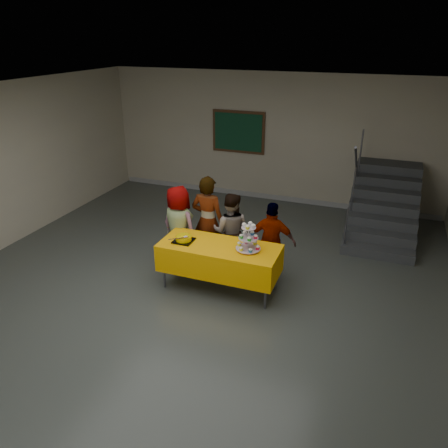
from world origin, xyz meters
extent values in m
plane|color=#4C514C|center=(0.00, 0.00, 0.00)|extent=(10.00, 10.00, 0.00)
cube|color=#BCB297|center=(0.00, 5.00, 1.50)|extent=(8.00, 0.04, 3.00)
cube|color=silver|center=(0.00, 0.00, 3.00)|extent=(8.00, 10.00, 0.04)
cube|color=#999999|center=(0.00, 4.98, 0.06)|extent=(7.90, 0.03, 0.12)
cylinder|color=#595960|center=(-0.46, 0.44, 0.36)|extent=(0.04, 0.04, 0.73)
cylinder|color=#595960|center=(1.22, 0.44, 0.36)|extent=(0.04, 0.04, 0.73)
cylinder|color=#595960|center=(-0.46, 1.02, 0.36)|extent=(0.04, 0.04, 0.73)
cylinder|color=#595960|center=(1.22, 1.02, 0.36)|extent=(0.04, 0.04, 0.73)
cube|color=#595960|center=(0.38, 0.73, 0.74)|extent=(1.80, 0.70, 0.02)
cube|color=#FFAA05|center=(0.38, 0.73, 0.55)|extent=(1.88, 0.78, 0.44)
cylinder|color=silver|center=(0.85, 0.74, 0.78)|extent=(0.18, 0.18, 0.01)
cylinder|color=silver|center=(0.85, 0.74, 0.98)|extent=(0.02, 0.02, 0.42)
cylinder|color=silver|center=(0.85, 0.74, 0.80)|extent=(0.38, 0.38, 0.01)
cylinder|color=silver|center=(0.85, 0.74, 0.97)|extent=(0.30, 0.30, 0.01)
cylinder|color=silver|center=(0.85, 0.74, 1.14)|extent=(0.22, 0.22, 0.01)
cube|color=black|center=(-0.20, 0.67, 0.78)|extent=(0.30, 0.30, 0.02)
cylinder|color=#ECC500|center=(-0.20, 0.67, 0.82)|extent=(0.25, 0.25, 0.07)
ellipsoid|color=#ECC500|center=(-0.20, 0.67, 0.86)|extent=(0.25, 0.25, 0.05)
ellipsoid|color=white|center=(-0.16, 0.63, 0.88)|extent=(0.08, 0.08, 0.02)
cube|color=silver|center=(-0.22, 0.54, 0.88)|extent=(0.30, 0.16, 0.04)
imported|color=slate|center=(-0.56, 1.23, 0.73)|extent=(0.81, 0.64, 1.45)
imported|color=slate|center=(-0.11, 1.44, 0.81)|extent=(0.60, 0.40, 1.62)
imported|color=slate|center=(0.30, 1.47, 0.68)|extent=(0.73, 0.61, 1.36)
imported|color=slate|center=(1.06, 1.33, 0.67)|extent=(0.81, 0.39, 1.34)
cube|color=#424447|center=(2.70, 2.75, 0.09)|extent=(1.30, 0.30, 0.18)
cube|color=#424447|center=(2.70, 3.05, 0.18)|extent=(1.30, 0.30, 0.36)
cube|color=#424447|center=(2.70, 3.35, 0.27)|extent=(1.30, 0.30, 0.54)
cube|color=#424447|center=(2.70, 3.65, 0.36)|extent=(1.30, 0.30, 0.72)
cube|color=#424447|center=(2.70, 3.95, 0.45)|extent=(1.30, 0.30, 0.90)
cube|color=#424447|center=(2.70, 4.25, 0.54)|extent=(1.30, 0.30, 1.08)
cube|color=#424447|center=(2.70, 4.55, 0.63)|extent=(1.30, 0.30, 1.26)
cube|color=#424447|center=(2.70, 4.85, 0.63)|extent=(1.30, 0.30, 1.26)
cylinder|color=#595960|center=(2.10, 2.70, 0.45)|extent=(0.04, 0.04, 0.90)
cylinder|color=#595960|center=(2.10, 3.50, 0.99)|extent=(0.04, 0.04, 0.90)
cylinder|color=#595960|center=(2.10, 4.40, 1.53)|extent=(0.04, 0.04, 0.90)
cylinder|color=#595960|center=(2.10, 3.55, 1.44)|extent=(0.04, 1.85, 1.20)
cube|color=#472B16|center=(-0.78, 4.97, 1.60)|extent=(1.30, 0.04, 1.00)
cube|color=#154328|center=(-0.78, 4.94, 1.60)|extent=(1.18, 0.02, 0.88)
camera|label=1|loc=(2.59, -4.90, 3.81)|focal=35.00mm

